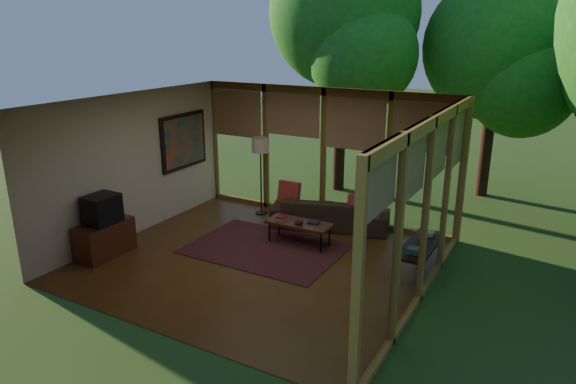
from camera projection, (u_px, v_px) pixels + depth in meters
The scene contains 25 objects.
floor at pixel (259, 261), 8.78m from camera, with size 5.50×5.50×0.00m, color brown.
ceiling at pixel (256, 102), 7.96m from camera, with size 5.50×5.50×0.00m, color silver.
wall_left at pixel (134, 165), 9.65m from camera, with size 0.04×5.00×2.70m, color beige.
wall_front at pixel (148, 236), 6.29m from camera, with size 5.50×0.04×2.70m, color beige.
window_wall_back at pixel (323, 154), 10.45m from camera, with size 5.50×0.12×2.70m, color olive.
window_wall_right at pixel (425, 213), 7.09m from camera, with size 0.12×5.00×2.70m, color olive.
tree_nw at pixel (344, 14), 11.58m from camera, with size 3.41×3.41×5.84m.
tree_ne at pixel (498, 48), 11.30m from camera, with size 3.24×3.24×5.03m.
rug at pixel (265, 248), 9.26m from camera, with size 2.69×1.90×0.01m, color maroon.
sofa at pixel (323, 212), 10.23m from camera, with size 2.04×0.80×0.60m, color #392A1C.
pillow_left at pixel (289, 193), 10.45m from camera, with size 0.45×0.15×0.45m, color maroon.
pillow_right at pixel (358, 206), 9.76m from camera, with size 0.39×0.13×0.39m, color maroon.
ct_book_lower at pixel (281, 219), 9.46m from camera, with size 0.18×0.13×0.03m, color #AEA79E.
ct_book_upper at pixel (281, 217), 9.45m from camera, with size 0.17×0.13×0.03m, color maroon.
ct_book_side at pixel (313, 222), 9.29m from camera, with size 0.20×0.15×0.03m, color #161E31.
ct_bowl at pixel (299, 222), 9.23m from camera, with size 0.16×0.16×0.07m, color black.
media_cabinet at pixel (105, 239), 8.92m from camera, with size 0.50×1.00×0.60m, color #552917.
television at pixel (102, 209), 8.74m from camera, with size 0.45×0.55×0.50m, color black.
console_book_a at pixel (409, 249), 8.01m from camera, with size 0.24×0.18×0.09m, color #345B51.
console_book_b at pixel (417, 240), 8.38m from camera, with size 0.19×0.14×0.09m, color maroon.
console_book_c at pixel (423, 232), 8.72m from camera, with size 0.23×0.16×0.06m, color #AEA79E.
floor_lamp at pixel (260, 149), 10.63m from camera, with size 0.36×0.36×1.65m.
coffee_table at pixel (299, 224), 9.36m from camera, with size 1.20×0.50×0.43m.
side_console at pixel (415, 246), 8.37m from camera, with size 0.60×1.40×0.46m.
wall_painting at pixel (184, 141), 10.74m from camera, with size 0.06×1.35×1.15m.
Camera 1 is at (4.35, -6.75, 3.77)m, focal length 32.00 mm.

